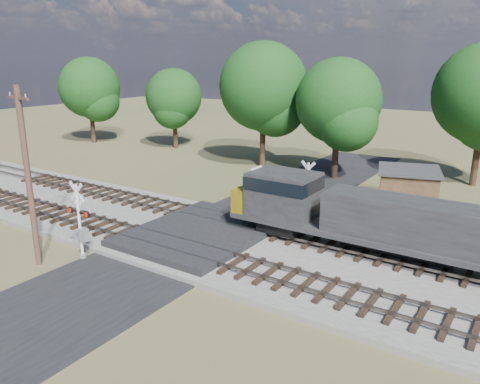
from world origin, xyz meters
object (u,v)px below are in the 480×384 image
Objects in this scene: crossing_signal_near at (81,228)px; equipment_shed at (408,188)px; crossing_signal_far at (306,198)px; utility_pole at (28,174)px.

equipment_shed is at bearing 58.73° from crossing_signal_near.
crossing_signal_near is at bearing 62.18° from crossing_signal_far.
crossing_signal_far is 8.35m from equipment_shed.
crossing_signal_near is 1.03× the size of crossing_signal_far.
crossing_signal_far is 0.80× the size of equipment_shed.
crossing_signal_near reaches higher than crossing_signal_far.
equipment_shed is (4.58, 6.98, -0.28)m from crossing_signal_far.
equipment_shed is at bearing -119.32° from crossing_signal_far.
utility_pole is 24.50m from equipment_shed.
utility_pole is (-8.69, -13.35, 3.10)m from crossing_signal_far.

